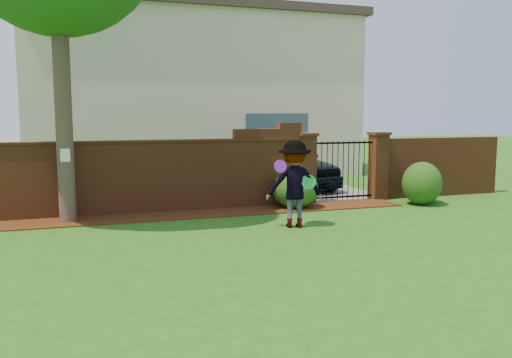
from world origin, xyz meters
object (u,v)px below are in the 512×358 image
object	(u,v)px
car	(290,164)
frisbee_purple	(280,166)
man	(294,184)
frisbee_green	(309,182)

from	to	relation	value
car	frisbee_purple	distance (m)	6.26
man	frisbee_purple	xyz separation A→B (m)	(-0.38, -0.17, 0.41)
man	frisbee_green	distance (m)	0.31
man	car	bearing A→B (deg)	-95.58
man	frisbee_purple	bearing A→B (deg)	39.21
frisbee_purple	car	bearing A→B (deg)	65.86
car	frisbee_purple	size ratio (longest dim) A/B	17.26
car	man	size ratio (longest dim) A/B	2.53
man	frisbee_purple	world-z (taller)	man
man	frisbee_purple	distance (m)	0.58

